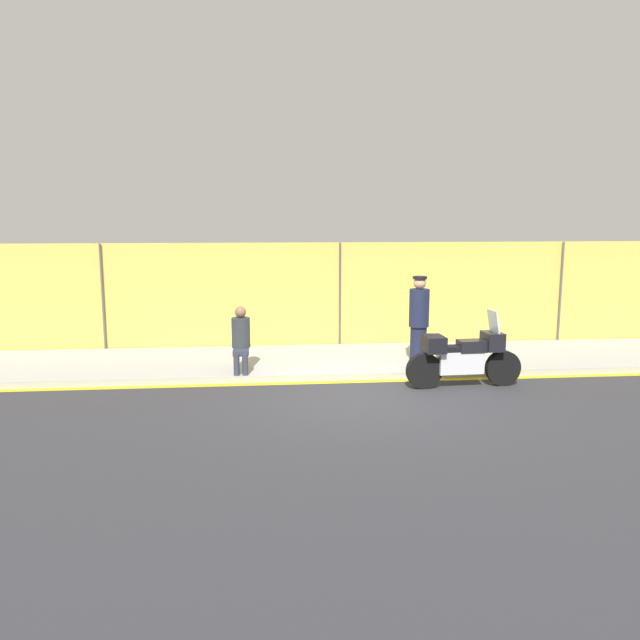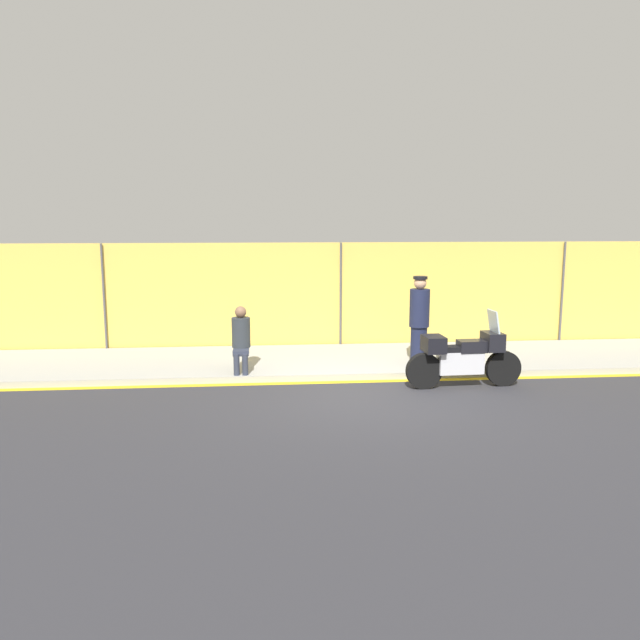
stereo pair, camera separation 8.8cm
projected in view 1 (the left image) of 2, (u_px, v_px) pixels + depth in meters
ground_plane at (369, 397)px, 11.04m from camera, size 120.00×120.00×0.00m
sidewalk at (348, 360)px, 13.59m from camera, size 40.78×2.93×0.13m
curb_paint_stripe at (359, 381)px, 12.07m from camera, size 40.78×0.18×0.01m
storefront_fence at (339, 296)px, 14.92m from camera, size 38.74×0.17×2.56m
motorcycle at (463, 356)px, 11.61m from camera, size 2.21×0.56×1.45m
officer_standing at (419, 319)px, 12.89m from camera, size 0.41×0.41×1.82m
person_seated_on_curb at (241, 336)px, 12.27m from camera, size 0.36×0.66×1.29m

